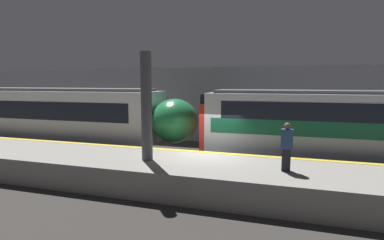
{
  "coord_description": "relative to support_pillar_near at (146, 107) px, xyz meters",
  "views": [
    {
      "loc": [
        3.02,
        -12.13,
        3.94
      ],
      "look_at": [
        -1.05,
        1.03,
        2.21
      ],
      "focal_mm": 28.0,
      "sensor_mm": 36.0,
      "label": 1
    }
  ],
  "objects": [
    {
      "name": "train_modern",
      "position": [
        -10.64,
        4.56,
        -1.18
      ],
      "size": [
        21.78,
        3.07,
        3.61
      ],
      "color": "black",
      "rests_on": "ground"
    },
    {
      "name": "ground_plane",
      "position": [
        1.89,
        2.0,
        -3.04
      ],
      "size": [
        120.0,
        120.0,
        0.0
      ],
      "primitive_type": "plane",
      "color": "#33302D"
    },
    {
      "name": "support_pillar_near",
      "position": [
        0.0,
        0.0,
        0.0
      ],
      "size": [
        0.41,
        0.41,
        4.06
      ],
      "color": "#47474C",
      "rests_on": "platform"
    },
    {
      "name": "platform",
      "position": [
        1.89,
        0.24,
        -2.53
      ],
      "size": [
        40.0,
        3.53,
        1.02
      ],
      "color": "gray",
      "rests_on": "ground"
    },
    {
      "name": "person_waiting",
      "position": [
        5.04,
        0.04,
        -1.18
      ],
      "size": [
        0.38,
        0.24,
        1.62
      ],
      "color": "black",
      "rests_on": "platform"
    },
    {
      "name": "station_rear_barrier",
      "position": [
        1.89,
        9.06,
        -0.57
      ],
      "size": [
        50.0,
        0.15,
        4.94
      ],
      "color": "gray",
      "rests_on": "ground"
    }
  ]
}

